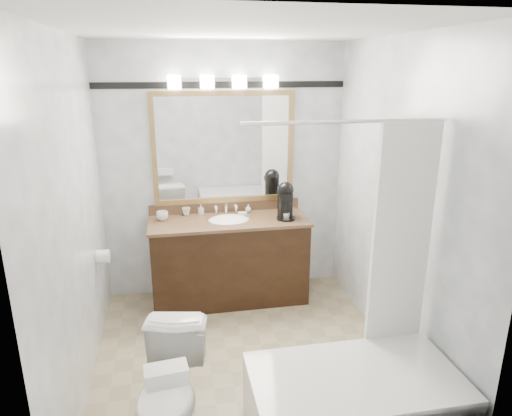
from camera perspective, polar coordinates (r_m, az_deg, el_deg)
The scene contains 15 objects.
room at distance 3.34m, azimuth -1.30°, elevation -0.43°, with size 2.42×2.62×2.52m.
vanity at distance 4.57m, azimuth -3.34°, elevation -6.29°, with size 1.53×0.58×0.97m.
mirror at distance 4.52m, azimuth -4.02°, elevation 7.47°, with size 1.40×0.04×1.10m.
vanity_light_bar at distance 4.40m, azimuth -4.11°, elevation 15.51°, with size 1.02×0.14×0.12m.
accent_stripe at distance 4.46m, azimuth -4.21°, elevation 15.10°, with size 2.40×0.01×0.06m, color black.
bathtub at distance 3.18m, azimuth 12.44°, elevation -21.86°, with size 1.30×0.75×1.96m.
tp_roll at distance 4.16m, azimuth -18.60°, elevation -5.79°, with size 0.12×0.12×0.11m, color white.
toilet at distance 3.05m, azimuth -10.69°, elevation -21.77°, with size 0.40×0.70×0.72m, color white.
tissue_box at distance 2.52m, azimuth -11.15°, elevation -19.76°, with size 0.22×0.12×0.09m, color white.
coffee_maker at distance 4.43m, azimuth 3.70°, elevation 1.07°, with size 0.18×0.23×0.36m.
cup_left at distance 4.47m, azimuth -11.63°, elevation -0.95°, with size 0.11×0.11×0.09m, color white.
cup_right at distance 4.59m, azimuth -8.72°, elevation -0.42°, with size 0.08×0.08×0.08m, color white.
soap_bottle_a at distance 4.59m, azimuth -6.89°, elevation -0.18°, with size 0.04×0.05×0.10m, color white.
soap_bottle_b at distance 4.62m, azimuth -0.98°, elevation -0.05°, with size 0.06×0.06×0.08m, color white.
soap_bar at distance 4.55m, azimuth -1.70°, elevation -0.70°, with size 0.09×0.05×0.03m, color beige.
Camera 1 is at (-0.52, -3.14, 2.26)m, focal length 32.00 mm.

